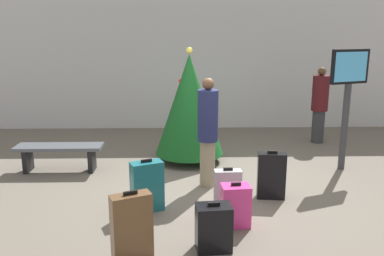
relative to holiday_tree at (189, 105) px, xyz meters
name	(u,v)px	position (x,y,z in m)	size (l,w,h in m)	color
ground_plane	(216,191)	(0.39, -1.55, -1.11)	(16.00, 16.00, 0.00)	#665E54
back_wall	(202,63)	(0.39, 2.86, 0.57)	(16.00, 0.20, 3.37)	silver
holiday_tree	(189,105)	(0.00, 0.00, 0.00)	(1.30, 1.30, 2.18)	#4C3319
flight_info_kiosk	(348,89)	(2.78, -0.55, 0.37)	(0.74, 0.34, 2.17)	#333338
waiting_bench	(59,152)	(-2.35, -0.53, -0.75)	(1.53, 0.44, 0.48)	#4C5159
traveller_0	(320,104)	(2.94, 1.28, -0.22)	(0.44, 0.44, 1.70)	#333338
traveller_1	(208,130)	(0.27, -1.31, -0.18)	(0.42, 0.42, 1.77)	gray
suitcase_0	(132,226)	(-0.70, -3.44, -0.74)	(0.48, 0.35, 0.79)	brown
suitcase_1	(271,176)	(1.20, -1.84, -0.76)	(0.43, 0.22, 0.75)	black
suitcase_2	(235,206)	(0.54, -2.72, -0.84)	(0.39, 0.29, 0.59)	#E5388C
suitcase_3	(228,188)	(0.51, -2.07, -0.85)	(0.39, 0.17, 0.57)	#9EA0A5
suitcase_4	(147,186)	(-0.63, -2.23, -0.75)	(0.49, 0.37, 0.75)	#19606B
suitcase_5	(214,228)	(0.21, -3.30, -0.84)	(0.43, 0.31, 0.59)	black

